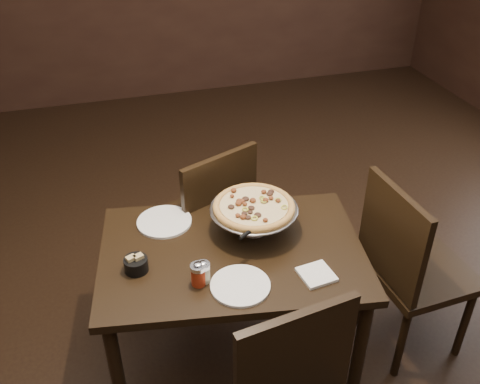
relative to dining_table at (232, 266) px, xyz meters
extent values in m
cube|color=black|center=(0.09, -0.07, -0.63)|extent=(6.00, 7.00, 0.02)
cube|color=black|center=(0.00, 0.00, 0.07)|extent=(1.24, 0.93, 0.04)
cylinder|color=black|center=(-0.56, -0.23, -0.28)|extent=(0.06, 0.06, 0.67)
cylinder|color=black|center=(0.45, -0.40, -0.28)|extent=(0.06, 0.06, 0.67)
cylinder|color=black|center=(-0.45, 0.40, -0.28)|extent=(0.06, 0.06, 0.67)
cylinder|color=black|center=(0.56, 0.23, -0.28)|extent=(0.06, 0.06, 0.67)
cylinder|color=silver|center=(0.13, 0.10, 0.10)|extent=(0.13, 0.13, 0.01)
cylinder|color=silver|center=(0.13, 0.10, 0.15)|extent=(0.03, 0.03, 0.11)
cylinder|color=silver|center=(0.13, 0.10, 0.21)|extent=(0.10, 0.10, 0.01)
cylinder|color=#99999E|center=(0.13, 0.10, 0.22)|extent=(0.38, 0.38, 0.01)
torus|color=#99999E|center=(0.13, 0.10, 0.22)|extent=(0.39, 0.39, 0.01)
cylinder|color=#AB7533|center=(0.13, 0.10, 0.22)|extent=(0.35, 0.35, 0.01)
torus|color=#AB7533|center=(0.13, 0.10, 0.23)|extent=(0.37, 0.37, 0.03)
cylinder|color=tan|center=(0.13, 0.10, 0.23)|extent=(0.30, 0.30, 0.01)
cylinder|color=beige|center=(-0.16, -0.16, 0.13)|extent=(0.05, 0.05, 0.07)
cylinder|color=silver|center=(-0.16, -0.16, 0.17)|extent=(0.06, 0.06, 0.02)
ellipsoid|color=silver|center=(-0.16, -0.16, 0.19)|extent=(0.03, 0.03, 0.01)
cylinder|color=maroon|center=(-0.18, -0.17, 0.13)|extent=(0.06, 0.06, 0.08)
cylinder|color=silver|center=(-0.18, -0.17, 0.18)|extent=(0.06, 0.06, 0.02)
ellipsoid|color=silver|center=(-0.18, -0.17, 0.20)|extent=(0.03, 0.03, 0.01)
cylinder|color=black|center=(-0.41, -0.02, 0.12)|extent=(0.10, 0.10, 0.06)
cube|color=tan|center=(-0.43, -0.02, 0.14)|extent=(0.05, 0.04, 0.07)
cube|color=tan|center=(-0.40, -0.02, 0.14)|extent=(0.05, 0.04, 0.07)
cube|color=white|center=(0.28, -0.26, 0.10)|extent=(0.15, 0.15, 0.01)
cylinder|color=white|center=(-0.25, 0.28, 0.10)|extent=(0.25, 0.25, 0.01)
cylinder|color=white|center=(-0.03, -0.23, 0.10)|extent=(0.24, 0.24, 0.01)
cone|color=silver|center=(0.06, -0.06, 0.22)|extent=(0.15, 0.15, 0.00)
cylinder|color=black|center=(0.06, -0.06, 0.22)|extent=(0.11, 0.08, 0.02)
cube|color=black|center=(-0.02, 0.59, -0.16)|extent=(0.58, 0.58, 0.04)
cube|color=black|center=(0.05, 0.41, 0.10)|extent=(0.42, 0.20, 0.46)
cylinder|color=black|center=(0.07, 0.82, -0.40)|extent=(0.04, 0.04, 0.43)
cylinder|color=black|center=(-0.26, 0.68, -0.40)|extent=(0.04, 0.04, 0.43)
cylinder|color=black|center=(0.21, 0.49, -0.40)|extent=(0.04, 0.04, 0.43)
cylinder|color=black|center=(-0.12, 0.36, -0.40)|extent=(0.04, 0.04, 0.43)
cube|color=black|center=(0.04, -0.64, 0.10)|extent=(0.44, 0.10, 0.47)
cube|color=black|center=(0.90, -0.12, -0.16)|extent=(0.48, 0.48, 0.04)
cube|color=black|center=(0.70, -0.13, 0.11)|extent=(0.06, 0.45, 0.47)
cylinder|color=black|center=(1.10, -0.29, -0.40)|extent=(0.04, 0.04, 0.44)
cylinder|color=black|center=(1.07, 0.08, -0.40)|extent=(0.04, 0.04, 0.44)
cylinder|color=black|center=(0.73, -0.31, -0.40)|extent=(0.04, 0.04, 0.44)
cylinder|color=black|center=(0.71, 0.05, -0.40)|extent=(0.04, 0.04, 0.44)
camera|label=1|loc=(-0.47, -1.73, 1.58)|focal=40.00mm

